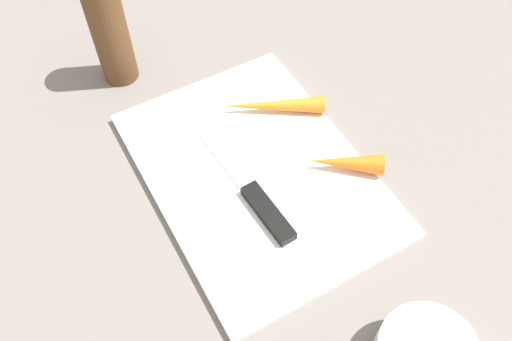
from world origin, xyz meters
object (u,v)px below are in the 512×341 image
Objects in this scene: cutting_board at (256,173)px; knife at (262,205)px; carrot_long at (271,105)px; carrot_short at (345,163)px; pepper_grinder at (110,33)px.

knife is at bearing -22.17° from cutting_board.
carrot_long is 1.54× the size of carrot_short.
carrot_long is 0.91× the size of pepper_grinder.
cutting_board is 1.79× the size of knife.
pepper_grinder reaches higher than cutting_board.
cutting_board is 0.28m from pepper_grinder.
carrot_long is at bearing 138.72° from cutting_board.
carrot_short is at bearing 30.26° from pepper_grinder.
carrot_short is (0.00, 0.12, 0.01)m from knife.
carrot_short is at bearing -94.26° from knife.
knife reaches higher than cutting_board.
carrot_short is (0.05, 0.10, 0.02)m from cutting_board.
carrot_long is 0.24m from pepper_grinder.
carrot_long is at bearing -38.02° from knife.
carrot_short is 0.37m from pepper_grinder.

